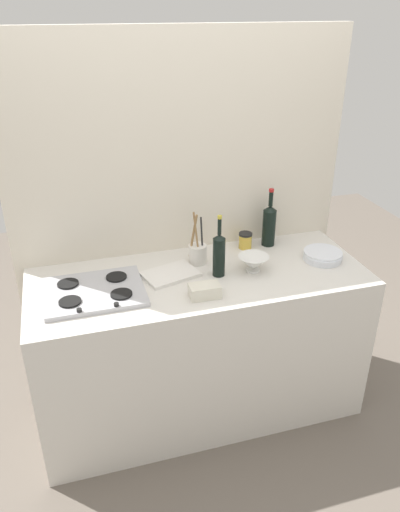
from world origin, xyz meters
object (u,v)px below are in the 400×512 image
at_px(wine_bottle_leftmost, 269,224).
at_px(butter_dish, 205,291).
at_px(mixing_bowl, 253,263).
at_px(condiment_jar_front, 245,240).
at_px(utensil_crock, 197,253).
at_px(stovetop_hob, 95,291).
at_px(plate_stack, 323,256).
at_px(wine_bottle_mid_left, 219,254).
at_px(cutting_board, 170,274).

relative_size(wine_bottle_leftmost, butter_dish, 2.30).
relative_size(mixing_bowl, condiment_jar_front, 1.74).
bearing_deg(wine_bottle_leftmost, utensil_crock, -167.59).
distance_m(stovetop_hob, plate_stack, 1.27).
relative_size(wine_bottle_mid_left, cutting_board, 1.21).
relative_size(plate_stack, mixing_bowl, 1.32).
height_order(butter_dish, condiment_jar_front, condiment_jar_front).
relative_size(wine_bottle_leftmost, condiment_jar_front, 3.68).
xyz_separation_m(stovetop_hob, condiment_jar_front, (0.90, 0.27, 0.03)).
height_order(wine_bottle_leftmost, mixing_bowl, wine_bottle_leftmost).
xyz_separation_m(condiment_jar_front, cutting_board, (-0.50, -0.20, -0.04)).
xyz_separation_m(plate_stack, butter_dish, (-0.75, -0.19, 0.01)).
distance_m(stovetop_hob, utensil_crock, 0.61).
distance_m(wine_bottle_mid_left, mixing_bowl, 0.21).
xyz_separation_m(butter_dish, cutting_board, (-0.11, 0.25, -0.02)).
bearing_deg(cutting_board, wine_bottle_mid_left, -14.40).
height_order(wine_bottle_leftmost, cutting_board, wine_bottle_leftmost).
xyz_separation_m(utensil_crock, condiment_jar_front, (0.32, 0.10, -0.01)).
bearing_deg(stovetop_hob, utensil_crock, 16.49).
bearing_deg(wine_bottle_mid_left, stovetop_hob, -179.25).
bearing_deg(utensil_crock, butter_dish, -100.44).
distance_m(wine_bottle_leftmost, mixing_bowl, 0.35).
xyz_separation_m(plate_stack, condiment_jar_front, (-0.36, 0.26, 0.02)).
distance_m(mixing_bowl, utensil_crock, 0.31).
relative_size(stovetop_hob, wine_bottle_mid_left, 1.43).
bearing_deg(stovetop_hob, plate_stack, 0.39).
bearing_deg(wine_bottle_leftmost, cutting_board, -162.58).
xyz_separation_m(wine_bottle_leftmost, cutting_board, (-0.65, -0.20, -0.12)).
bearing_deg(wine_bottle_leftmost, wine_bottle_mid_left, -146.19).
height_order(condiment_jar_front, cutting_board, condiment_jar_front).
height_order(plate_stack, wine_bottle_mid_left, wine_bottle_mid_left).
relative_size(stovetop_hob, condiment_jar_front, 5.13).
distance_m(utensil_crock, condiment_jar_front, 0.34).
distance_m(butter_dish, utensil_crock, 0.36).
height_order(wine_bottle_mid_left, utensil_crock, wine_bottle_mid_left).
xyz_separation_m(stovetop_hob, plate_stack, (1.27, 0.01, 0.01)).
height_order(stovetop_hob, butter_dish, butter_dish).
bearing_deg(utensil_crock, wine_bottle_leftmost, 12.41).
bearing_deg(butter_dish, utensil_crock, 79.56).
bearing_deg(butter_dish, stovetop_hob, 161.06).
height_order(mixing_bowl, condiment_jar_front, condiment_jar_front).
xyz_separation_m(stovetop_hob, wine_bottle_mid_left, (0.65, 0.01, 0.11)).
bearing_deg(plate_stack, butter_dish, -166.03).
distance_m(wine_bottle_leftmost, cutting_board, 0.69).
distance_m(condiment_jar_front, cutting_board, 0.54).
xyz_separation_m(wine_bottle_leftmost, mixing_bowl, (-0.21, -0.28, -0.08)).
bearing_deg(mixing_bowl, stovetop_hob, 179.97).
distance_m(wine_bottle_mid_left, condiment_jar_front, 0.37).
bearing_deg(mixing_bowl, wine_bottle_leftmost, 53.21).
distance_m(plate_stack, cutting_board, 0.87).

